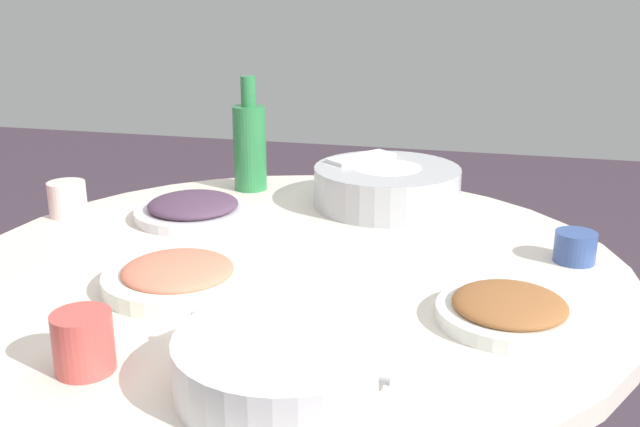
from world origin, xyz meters
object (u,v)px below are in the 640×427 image
soup_bowl (284,365)px  tea_cup_near (575,247)px  green_bottle (250,144)px  dish_eggplant (193,209)px  dish_stirfry (509,309)px  tea_cup_far (83,342)px  dish_shrimp (178,276)px  tea_cup_side (67,199)px  round_dining_table (292,349)px  rice_bowl (387,186)px

soup_bowl → tea_cup_near: 0.61m
soup_bowl → green_bottle: 0.85m
dish_eggplant → soup_bowl: bearing=-58.1°
dish_eggplant → green_bottle: green_bottle is taller
dish_stirfry → tea_cup_far: size_ratio=2.69×
dish_shrimp → tea_cup_side: (-0.36, 0.28, 0.01)m
dish_shrimp → tea_cup_near: bearing=23.4°
round_dining_table → rice_bowl: rice_bowl is taller
soup_bowl → tea_cup_near: size_ratio=3.89×
round_dining_table → tea_cup_side: (-0.50, 0.14, 0.20)m
tea_cup_far → tea_cup_side: (-0.35, 0.53, -0.00)m
tea_cup_near → green_bottle: bearing=156.7°
round_dining_table → tea_cup_side: 0.55m
round_dining_table → soup_bowl: soup_bowl is taller
dish_shrimp → tea_cup_far: size_ratio=3.07×
tea_cup_near → soup_bowl: bearing=-125.6°
dish_shrimp → tea_cup_side: size_ratio=3.12×
soup_bowl → dish_stirfry: bearing=43.9°
green_bottle → tea_cup_far: size_ratio=3.33×
rice_bowl → dish_eggplant: (-0.35, -0.17, -0.02)m
dish_eggplant → tea_cup_near: (0.71, -0.06, 0.01)m
soup_bowl → dish_stirfry: 0.35m
rice_bowl → soup_bowl: rice_bowl is taller
soup_bowl → green_bottle: size_ratio=1.07×
dish_shrimp → dish_stirfry: (0.49, 0.00, -0.00)m
round_dining_table → dish_eggplant: size_ratio=4.87×
soup_bowl → green_bottle: green_bottle is taller
dish_eggplant → green_bottle: bearing=79.2°
dish_shrimp → tea_cup_near: 0.65m
rice_bowl → tea_cup_near: bearing=-33.8°
dish_stirfry → green_bottle: 0.78m
dish_eggplant → tea_cup_near: tea_cup_near is taller
rice_bowl → dish_eggplant: size_ratio=1.31×
dish_shrimp → green_bottle: bearing=97.2°
rice_bowl → dish_stirfry: rice_bowl is taller
rice_bowl → tea_cup_side: bearing=-160.2°
dish_eggplant → tea_cup_far: bearing=-79.8°
dish_eggplant → green_bottle: 0.24m
tea_cup_near → tea_cup_far: size_ratio=0.92×
round_dining_table → dish_shrimp: size_ratio=4.85×
dish_stirfry → tea_cup_near: 0.28m
dish_shrimp → tea_cup_near: size_ratio=3.34×
rice_bowl → tea_cup_far: 0.79m
round_dining_table → rice_bowl: 0.42m
dish_eggplant → tea_cup_near: size_ratio=3.33×
soup_bowl → tea_cup_far: bearing=-176.5°
round_dining_table → dish_eggplant: bearing=144.1°
tea_cup_near → tea_cup_side: 0.95m
dish_stirfry → dish_shrimp: bearing=-179.9°
dish_eggplant → green_bottle: (0.04, 0.22, 0.08)m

